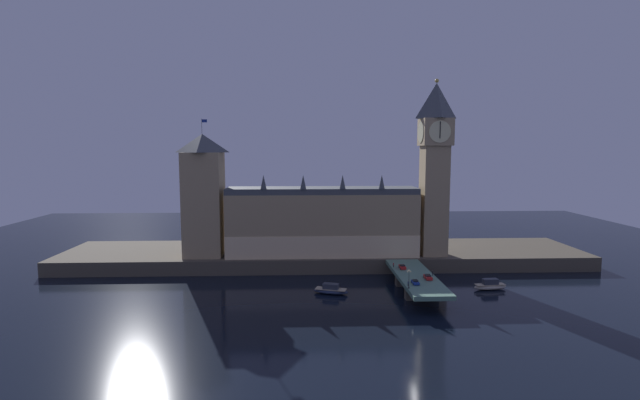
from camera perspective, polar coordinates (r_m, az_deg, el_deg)
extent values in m
plane|color=black|center=(165.64, 1.14, -10.85)|extent=(400.00, 400.00, 0.00)
cube|color=#4C4438|center=(202.52, 0.48, -6.83)|extent=(220.00, 42.00, 5.73)
cube|color=tan|center=(189.36, 0.26, -2.98)|extent=(76.94, 16.39, 25.16)
cube|color=beige|center=(182.69, 0.37, -5.89)|extent=(76.94, 0.20, 9.06)
cube|color=#42474C|center=(187.65, 0.26, 1.18)|extent=(76.94, 15.08, 2.40)
cone|color=#42474C|center=(180.81, -6.97, 2.20)|extent=(2.40, 2.40, 5.54)
cone|color=#42474C|center=(180.20, -2.09, 2.23)|extent=(2.40, 2.40, 5.54)
cone|color=#42474C|center=(180.91, 2.80, 2.24)|extent=(2.40, 2.40, 5.54)
cone|color=#42474C|center=(182.91, 7.61, 2.24)|extent=(2.40, 2.40, 5.54)
cube|color=tan|center=(193.23, 13.81, -0.09)|extent=(9.96, 9.96, 44.43)
cube|color=tan|center=(192.24, 14.03, 8.10)|extent=(11.75, 11.75, 10.71)
cylinder|color=beige|center=(186.48, 14.55, 8.15)|extent=(8.56, 0.25, 8.56)
cylinder|color=beige|center=(198.00, 13.54, 8.06)|extent=(8.56, 0.25, 8.56)
cylinder|color=beige|center=(193.99, 15.75, 8.04)|extent=(0.25, 8.56, 8.56)
cylinder|color=beige|center=(190.65, 12.28, 8.16)|extent=(0.25, 8.56, 8.56)
cube|color=black|center=(186.33, 14.57, 8.35)|extent=(0.36, 0.10, 6.42)
pyramid|color=#42474C|center=(193.07, 14.13, 11.76)|extent=(11.75, 11.75, 13.96)
sphere|color=gold|center=(193.99, 14.19, 14.05)|extent=(1.60, 1.60, 1.60)
cube|color=tan|center=(192.42, -14.10, -0.53)|extent=(15.01, 15.01, 41.75)
pyramid|color=#42474C|center=(191.17, -14.30, 6.79)|extent=(15.31, 15.31, 7.32)
cylinder|color=#99999E|center=(191.37, -14.35, 8.79)|extent=(0.24, 0.24, 6.00)
cube|color=navy|center=(191.25, -14.04, 9.43)|extent=(2.00, 0.08, 1.20)
cube|color=slate|center=(163.82, 11.73, -9.30)|extent=(12.60, 46.00, 1.40)
cube|color=#4C4438|center=(157.52, 12.39, -11.06)|extent=(10.71, 3.20, 4.43)
cube|color=#4C4438|center=(171.77, 11.08, -9.57)|extent=(10.71, 3.20, 4.43)
cube|color=red|center=(171.22, 10.11, -8.12)|extent=(1.98, 4.20, 0.93)
cube|color=black|center=(171.05, 10.11, -7.90)|extent=(1.62, 1.89, 0.45)
cylinder|color=black|center=(172.33, 9.70, -8.13)|extent=(0.22, 0.64, 0.64)
cylinder|color=black|center=(172.73, 10.32, -8.11)|extent=(0.22, 0.64, 0.64)
cylinder|color=black|center=(169.87, 9.88, -8.35)|extent=(0.22, 0.64, 0.64)
cylinder|color=black|center=(170.27, 10.51, -8.33)|extent=(0.22, 0.64, 0.64)
cube|color=navy|center=(153.44, 11.64, -9.90)|extent=(1.94, 4.12, 0.72)
cube|color=black|center=(153.28, 11.64, -9.69)|extent=(1.59, 1.85, 0.45)
cylinder|color=black|center=(154.47, 11.18, -9.86)|extent=(0.22, 0.64, 0.64)
cylinder|color=black|center=(154.90, 11.86, -9.83)|extent=(0.22, 0.64, 0.64)
cylinder|color=black|center=(152.09, 11.41, -10.12)|extent=(0.22, 0.64, 0.64)
cylinder|color=black|center=(152.53, 12.10, -10.09)|extent=(0.22, 0.64, 0.64)
cube|color=red|center=(159.71, 13.14, -9.25)|extent=(1.98, 4.59, 0.91)
cube|color=black|center=(159.54, 13.14, -9.02)|extent=(1.62, 2.07, 0.45)
cylinder|color=black|center=(158.73, 13.60, -9.48)|extent=(0.22, 0.64, 0.64)
cylinder|color=black|center=(158.23, 12.94, -9.51)|extent=(0.22, 0.64, 0.64)
cylinder|color=black|center=(161.36, 13.32, -9.21)|extent=(0.22, 0.64, 0.64)
cylinder|color=black|center=(160.88, 12.67, -9.24)|extent=(0.22, 0.64, 0.64)
cylinder|color=black|center=(150.84, 10.80, -10.21)|extent=(0.28, 0.28, 0.82)
cylinder|color=navy|center=(150.63, 10.80, -9.94)|extent=(0.38, 0.38, 0.68)
sphere|color=tan|center=(150.50, 10.81, -9.77)|extent=(0.22, 0.22, 0.22)
cylinder|color=black|center=(164.46, 13.68, -8.89)|extent=(0.28, 0.28, 0.84)
cylinder|color=black|center=(164.26, 13.69, -8.63)|extent=(0.38, 0.38, 0.70)
sphere|color=tan|center=(164.14, 13.69, -8.47)|extent=(0.23, 0.23, 0.23)
cylinder|color=black|center=(172.97, 9.03, -8.03)|extent=(0.28, 0.28, 0.84)
cylinder|color=maroon|center=(172.78, 9.03, -7.79)|extent=(0.38, 0.38, 0.70)
sphere|color=tan|center=(172.67, 9.03, -7.64)|extent=(0.23, 0.23, 0.23)
cylinder|color=#2D3333|center=(148.45, 10.86, -10.55)|extent=(0.56, 0.56, 0.50)
cylinder|color=#2D3333|center=(147.74, 10.89, -9.59)|extent=(0.18, 0.18, 4.63)
sphere|color=#F9E5A3|center=(146.99, 10.91, -8.52)|extent=(0.60, 0.60, 0.60)
sphere|color=#F9E5A3|center=(146.97, 10.73, -8.66)|extent=(0.44, 0.44, 0.44)
sphere|color=#F9E5A3|center=(147.18, 11.08, -8.64)|extent=(0.44, 0.44, 0.44)
ellipsoid|color=#1E2842|center=(159.79, 1.34, -11.16)|extent=(12.53, 7.54, 1.75)
cube|color=tan|center=(159.55, 1.34, -10.89)|extent=(10.92, 6.31, 0.24)
cube|color=#2D333D|center=(159.26, 1.34, -10.55)|extent=(5.85, 4.09, 1.75)
ellipsoid|color=#B2A893|center=(174.57, 20.20, -10.01)|extent=(12.06, 4.81, 1.92)
cube|color=tan|center=(174.33, 20.21, -9.74)|extent=(10.58, 3.95, 0.24)
cube|color=#2D333D|center=(174.05, 20.23, -9.39)|extent=(5.49, 2.78, 1.92)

